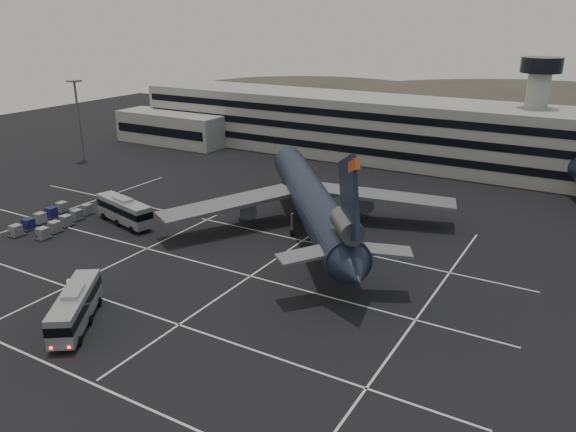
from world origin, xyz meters
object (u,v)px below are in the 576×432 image
object	(u,v)px
trijet_main	(311,200)
bus_near	(75,306)
bus_far	(124,210)
uld_cluster	(53,220)

from	to	relation	value
trijet_main	bus_near	xyz separation A→B (m)	(-8.87, -37.43, -2.93)
bus_near	bus_far	world-z (taller)	bus_far
bus_near	uld_cluster	size ratio (longest dim) A/B	0.78
bus_near	uld_cluster	bearing A→B (deg)	111.21
bus_far	bus_near	bearing A→B (deg)	-129.20
bus_near	bus_far	xyz separation A→B (m)	(-18.70, 25.38, 0.10)
bus_far	uld_cluster	bearing A→B (deg)	136.35
uld_cluster	bus_far	bearing A→B (deg)	31.94
bus_near	uld_cluster	world-z (taller)	bus_near
trijet_main	uld_cluster	distance (m)	41.70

